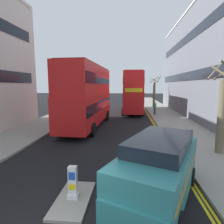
% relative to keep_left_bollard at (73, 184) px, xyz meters
% --- Properties ---
extents(sidewalk_right, '(4.00, 80.00, 0.14)m').
position_rel_keep_left_bollard_xyz_m(sidewalk_right, '(6.50, 13.69, -0.54)').
color(sidewalk_right, gray).
rests_on(sidewalk_right, ground).
extents(sidewalk_left, '(4.00, 80.00, 0.14)m').
position_rel_keep_left_bollard_xyz_m(sidewalk_left, '(-6.50, 13.69, -0.54)').
color(sidewalk_left, gray).
rests_on(sidewalk_left, ground).
extents(kerb_line_outer, '(0.10, 56.00, 0.01)m').
position_rel_keep_left_bollard_xyz_m(kerb_line_outer, '(4.40, 11.69, -0.60)').
color(kerb_line_outer, yellow).
rests_on(kerb_line_outer, ground).
extents(kerb_line_inner, '(0.10, 56.00, 0.01)m').
position_rel_keep_left_bollard_xyz_m(kerb_line_inner, '(4.24, 11.69, -0.60)').
color(kerb_line_inner, yellow).
rests_on(kerb_line_inner, ground).
extents(traffic_island, '(1.10, 2.20, 0.10)m').
position_rel_keep_left_bollard_xyz_m(traffic_island, '(0.00, 0.00, -0.56)').
color(traffic_island, gray).
rests_on(traffic_island, ground).
extents(keep_left_bollard, '(0.36, 0.28, 1.11)m').
position_rel_keep_left_bollard_xyz_m(keep_left_bollard, '(0.00, 0.00, 0.00)').
color(keep_left_bollard, silver).
rests_on(keep_left_bollard, traffic_island).
extents(double_decker_bus_away, '(3.12, 10.90, 5.64)m').
position_rel_keep_left_bollard_xyz_m(double_decker_bus_away, '(-2.01, 11.55, 2.42)').
color(double_decker_bus_away, red).
rests_on(double_decker_bus_away, ground).
extents(double_decker_bus_oncoming, '(2.91, 10.84, 5.64)m').
position_rel_keep_left_bollard_xyz_m(double_decker_bus_oncoming, '(2.21, 21.62, 2.42)').
color(double_decker_bus_oncoming, red).
rests_on(double_decker_bus_oncoming, ground).
extents(taxi_minivan, '(3.63, 5.16, 2.12)m').
position_rel_keep_left_bollard_xyz_m(taxi_minivan, '(2.80, 0.38, 0.46)').
color(taxi_minivan, teal).
rests_on(taxi_minivan, ground).
extents(pedestrian_far, '(0.34, 0.22, 1.62)m').
position_rel_keep_left_bollard_xyz_m(pedestrian_far, '(5.07, 18.81, 0.38)').
color(pedestrian_far, '#2D2D38').
rests_on(pedestrian_far, sidewalk_right).
extents(street_tree_near, '(1.82, 1.68, 5.15)m').
position_rel_keep_left_bollard_xyz_m(street_tree_near, '(6.82, 4.88, 1.82)').
color(street_tree_near, '#6B6047').
rests_on(street_tree_near, sidewalk_right).
extents(street_tree_mid, '(1.63, 1.53, 5.29)m').
position_rel_keep_left_bollard_xyz_m(street_tree_mid, '(5.99, 27.05, 1.95)').
color(street_tree_mid, '#6B6047').
rests_on(street_tree_mid, sidewalk_right).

